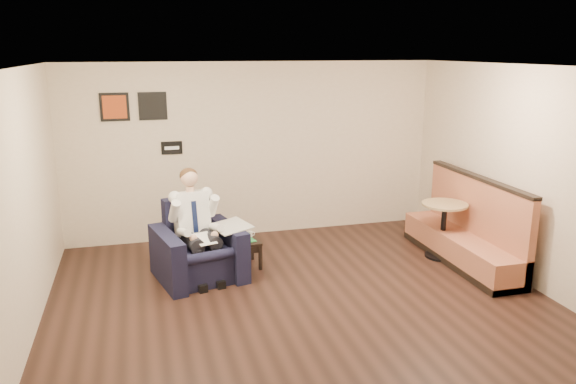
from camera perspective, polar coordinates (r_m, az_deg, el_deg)
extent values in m
plane|color=black|center=(6.73, 2.05, -12.01)|extent=(6.00, 6.00, 0.00)
cube|color=beige|center=(9.08, -3.47, 4.26)|extent=(6.00, 0.02, 2.80)
cube|color=beige|center=(3.66, 16.55, -12.03)|extent=(6.00, 0.02, 2.80)
cube|color=beige|center=(6.09, -25.92, -2.24)|extent=(0.02, 6.00, 2.80)
cube|color=beige|center=(7.66, 24.12, 1.12)|extent=(0.02, 6.00, 2.80)
cube|color=white|center=(6.04, 2.29, 12.56)|extent=(6.00, 6.00, 0.02)
cube|color=black|center=(8.88, -11.72, 4.41)|extent=(0.32, 0.02, 0.20)
cube|color=#AF4015|center=(8.79, -17.20, 8.25)|extent=(0.42, 0.03, 0.42)
cube|color=black|center=(8.79, -13.58, 8.49)|extent=(0.42, 0.03, 0.42)
cube|color=black|center=(7.55, -9.12, -5.01)|extent=(1.27, 1.27, 1.02)
cube|color=white|center=(7.29, -8.51, -4.72)|extent=(0.32, 0.39, 0.01)
cube|color=silver|center=(7.53, -5.83, -3.46)|extent=(0.58, 0.66, 0.01)
cube|color=black|center=(7.97, -4.73, -6.22)|extent=(0.51, 0.51, 0.39)
cube|color=#29D15C|center=(7.88, -4.91, -4.93)|extent=(0.44, 0.35, 0.01)
cylinder|color=white|center=(8.02, -3.88, -4.28)|extent=(0.08, 0.08, 0.08)
cube|color=black|center=(8.04, -4.72, -4.54)|extent=(0.13, 0.07, 0.01)
cube|color=#A85E41|center=(8.36, 17.33, -2.82)|extent=(0.57, 2.40, 1.23)
cylinder|color=tan|center=(8.53, 15.48, -3.77)|extent=(0.83, 0.83, 0.82)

